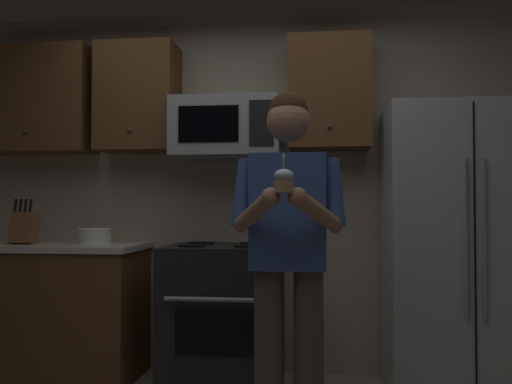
{
  "coord_description": "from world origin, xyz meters",
  "views": [
    {
      "loc": [
        0.5,
        -2.31,
        1.17
      ],
      "look_at": [
        0.16,
        0.52,
        1.25
      ],
      "focal_mm": 39.25,
      "sensor_mm": 36.0,
      "label": 1
    }
  ],
  "objects_px": {
    "person": "(288,243)",
    "refrigerator": "(459,251)",
    "microwave": "(227,128)",
    "bowl_large_white": "(95,236)",
    "oven_range": "(224,315)",
    "knife_block": "(24,227)",
    "cupcake": "(284,180)"
  },
  "relations": [
    {
      "from": "cupcake",
      "to": "microwave",
      "type": "bearing_deg",
      "value": 110.18
    },
    {
      "from": "microwave",
      "to": "bowl_large_white",
      "type": "bearing_deg",
      "value": -175.51
    },
    {
      "from": "microwave",
      "to": "refrigerator",
      "type": "bearing_deg",
      "value": -6.03
    },
    {
      "from": "microwave",
      "to": "refrigerator",
      "type": "relative_size",
      "value": 0.41
    },
    {
      "from": "refrigerator",
      "to": "knife_block",
      "type": "height_order",
      "value": "refrigerator"
    },
    {
      "from": "refrigerator",
      "to": "person",
      "type": "bearing_deg",
      "value": -141.38
    },
    {
      "from": "knife_block",
      "to": "bowl_large_white",
      "type": "height_order",
      "value": "knife_block"
    },
    {
      "from": "microwave",
      "to": "refrigerator",
      "type": "xyz_separation_m",
      "value": [
        1.5,
        -0.16,
        -0.82
      ]
    },
    {
      "from": "refrigerator",
      "to": "person",
      "type": "xyz_separation_m",
      "value": [
        -1.02,
        -0.82,
        0.1
      ]
    },
    {
      "from": "oven_range",
      "to": "person",
      "type": "relative_size",
      "value": 0.53
    },
    {
      "from": "knife_block",
      "to": "microwave",
      "type": "bearing_deg",
      "value": 6.12
    },
    {
      "from": "bowl_large_white",
      "to": "person",
      "type": "bearing_deg",
      "value": -32.95
    },
    {
      "from": "oven_range",
      "to": "person",
      "type": "xyz_separation_m",
      "value": [
        0.48,
        -0.85,
        0.53
      ]
    },
    {
      "from": "oven_range",
      "to": "bowl_large_white",
      "type": "height_order",
      "value": "bowl_large_white"
    },
    {
      "from": "oven_range",
      "to": "cupcake",
      "type": "bearing_deg",
      "value": -67.97
    },
    {
      "from": "refrigerator",
      "to": "person",
      "type": "relative_size",
      "value": 1.02
    },
    {
      "from": "microwave",
      "to": "knife_block",
      "type": "relative_size",
      "value": 2.31
    },
    {
      "from": "knife_block",
      "to": "bowl_large_white",
      "type": "relative_size",
      "value": 1.38
    },
    {
      "from": "bowl_large_white",
      "to": "cupcake",
      "type": "bearing_deg",
      "value": -41.49
    },
    {
      "from": "bowl_large_white",
      "to": "cupcake",
      "type": "xyz_separation_m",
      "value": [
        1.39,
        -1.23,
        0.32
      ]
    },
    {
      "from": "knife_block",
      "to": "bowl_large_white",
      "type": "distance_m",
      "value": 0.48
    },
    {
      "from": "microwave",
      "to": "cupcake",
      "type": "relative_size",
      "value": 4.26
    },
    {
      "from": "microwave",
      "to": "bowl_large_white",
      "type": "relative_size",
      "value": 3.18
    },
    {
      "from": "person",
      "to": "refrigerator",
      "type": "bearing_deg",
      "value": 38.62
    },
    {
      "from": "microwave",
      "to": "bowl_large_white",
      "type": "height_order",
      "value": "microwave"
    },
    {
      "from": "microwave",
      "to": "knife_block",
      "type": "bearing_deg",
      "value": -173.88
    },
    {
      "from": "oven_range",
      "to": "knife_block",
      "type": "bearing_deg",
      "value": -178.78
    },
    {
      "from": "bowl_large_white",
      "to": "cupcake",
      "type": "distance_m",
      "value": 1.89
    },
    {
      "from": "microwave",
      "to": "cupcake",
      "type": "xyz_separation_m",
      "value": [
        0.48,
        -1.3,
        -0.43
      ]
    },
    {
      "from": "oven_range",
      "to": "microwave",
      "type": "xyz_separation_m",
      "value": [
        0.0,
        0.12,
        1.26
      ]
    },
    {
      "from": "knife_block",
      "to": "bowl_large_white",
      "type": "xyz_separation_m",
      "value": [
        0.47,
        0.08,
        -0.06
      ]
    },
    {
      "from": "oven_range",
      "to": "knife_block",
      "type": "xyz_separation_m",
      "value": [
        -1.39,
        -0.03,
        0.57
      ]
    }
  ]
}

